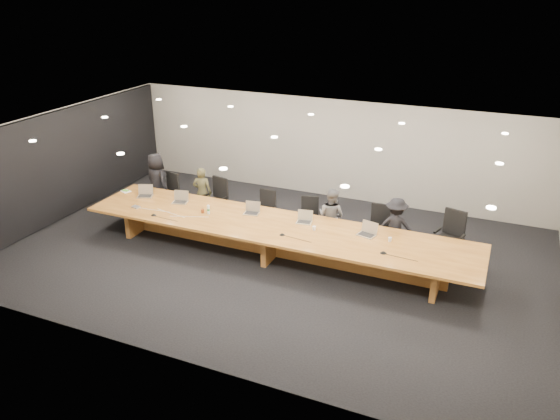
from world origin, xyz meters
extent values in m
plane|color=black|center=(0.00, 0.00, 0.00)|extent=(12.00, 12.00, 0.00)
cube|color=beige|center=(0.00, 4.00, 1.40)|extent=(12.00, 0.02, 2.80)
cube|color=black|center=(-5.94, 0.00, 1.37)|extent=(0.08, 7.84, 2.74)
cube|color=brown|center=(0.00, 0.00, 0.72)|extent=(9.00, 1.80, 0.06)
cube|color=brown|center=(0.00, 0.00, 0.34)|extent=(7.65, 0.15, 0.69)
cube|color=brown|center=(-3.60, 0.00, 0.34)|extent=(0.12, 1.26, 0.69)
cube|color=brown|center=(0.00, 0.00, 0.34)|extent=(0.12, 1.26, 0.69)
cube|color=brown|center=(3.60, 0.00, 0.34)|extent=(0.12, 1.26, 0.69)
imported|color=black|center=(-4.03, 1.27, 0.78)|extent=(0.88, 0.73, 1.55)
imported|color=#3D3A21|center=(-2.60, 1.24, 0.68)|extent=(0.56, 0.44, 1.36)
imported|color=#5C5C5E|center=(0.95, 1.12, 0.68)|extent=(0.76, 0.65, 1.36)
imported|color=black|center=(2.46, 1.14, 0.68)|extent=(0.95, 0.64, 1.36)
cylinder|color=silver|center=(-1.67, -0.03, 0.85)|extent=(0.07, 0.07, 0.21)
cylinder|color=brown|center=(-1.83, -0.03, 0.80)|extent=(0.08, 0.08, 0.09)
cone|color=silver|center=(0.90, 0.10, 0.80)|extent=(0.10, 0.10, 0.09)
cone|color=silver|center=(2.54, 0.21, 0.80)|extent=(0.08, 0.08, 0.09)
cube|color=white|center=(-4.35, 0.38, 0.76)|extent=(0.29, 0.26, 0.01)
cube|color=#5CB630|center=(-4.37, 0.38, 0.78)|extent=(0.15, 0.09, 0.02)
cube|color=#BABABF|center=(-3.47, -0.39, 0.76)|extent=(0.21, 0.17, 0.03)
cone|color=black|center=(-2.80, -0.61, 0.77)|extent=(0.16, 0.16, 0.03)
cone|color=black|center=(0.35, -0.39, 0.77)|extent=(0.14, 0.14, 0.03)
cone|color=black|center=(2.54, -0.36, 0.77)|extent=(0.15, 0.15, 0.03)
camera|label=1|loc=(4.46, -10.07, 5.85)|focal=35.00mm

